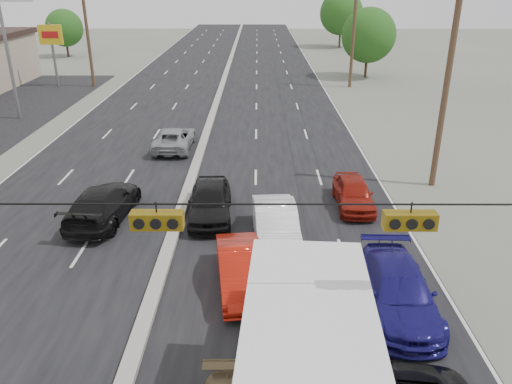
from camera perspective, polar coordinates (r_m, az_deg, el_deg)
road_surface at (r=40.22m, az=-4.87°, el=9.06°), size 20.00×160.00×0.02m
center_median at (r=40.20m, az=-4.88°, el=9.19°), size 0.50×160.00×0.20m
utility_pole_left_c at (r=51.60m, az=-18.72°, el=16.90°), size 1.60×0.30×10.00m
utility_pole_right_b at (r=25.92m, az=20.93°, el=11.26°), size 1.60×0.30×10.00m
utility_pole_right_c at (r=49.89m, az=11.09°, el=17.46°), size 1.60×0.30×10.00m
traffic_signals at (r=10.08m, az=-11.80°, el=-2.95°), size 25.00×0.30×0.54m
pole_sign_far at (r=52.86m, az=-22.35°, el=15.76°), size 2.20×0.25×6.00m
tree_left_far at (r=73.66m, az=-21.05°, el=17.10°), size 4.80×4.80×6.12m
tree_right_mid at (r=55.33m, az=12.74°, el=17.07°), size 5.60×5.60×7.14m
tree_right_far at (r=79.97m, az=9.73°, el=19.52°), size 6.40×6.40×8.16m
box_truck at (r=12.04m, az=5.71°, el=-18.00°), size 3.09×7.61×3.78m
red_sedan at (r=17.18m, az=-1.77°, el=-8.91°), size 2.02×4.43×1.41m
queue_car_a at (r=22.08m, az=-5.27°, el=-1.07°), size 2.05×4.66×1.56m
queue_car_b at (r=19.85m, az=2.29°, el=-3.91°), size 1.96×4.87×1.57m
queue_car_d at (r=16.73m, az=15.99°, el=-10.83°), size 2.20×5.09×1.46m
queue_car_e at (r=23.50m, az=11.08°, el=-0.13°), size 1.64×4.03×1.37m
oncoming_near at (r=22.81m, az=-17.08°, el=-1.29°), size 2.56×5.41×1.52m
oncoming_far at (r=31.49m, az=-9.33°, el=6.03°), size 2.25×4.81×1.33m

